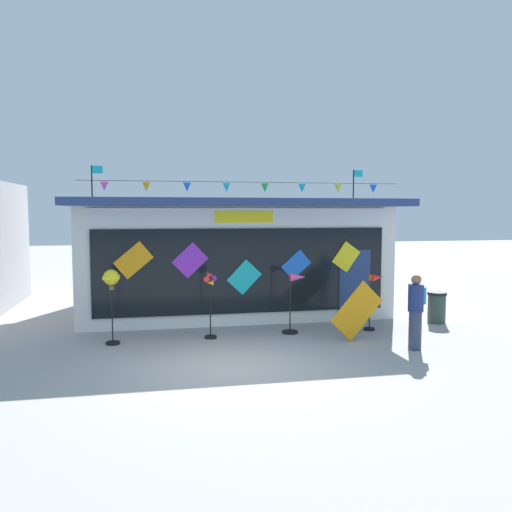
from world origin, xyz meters
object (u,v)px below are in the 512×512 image
object	(u,v)px
wind_spinner_far_left	(111,284)
wind_spinner_left	(210,298)
kite_shop_building	(230,254)
wind_spinner_center_right	(375,291)
person_near_camera	(416,310)
trash_bin	(437,307)
display_kite_on_ground	(357,311)
wind_spinner_center_left	(295,296)

from	to	relation	value
wind_spinner_far_left	wind_spinner_left	xyz separation A→B (m)	(2.28, 0.10, -0.42)
kite_shop_building	wind_spinner_center_right	xyz separation A→B (m)	(3.22, -3.67, -0.70)
person_near_camera	trash_bin	xyz separation A→B (m)	(1.97, 2.45, -0.46)
wind_spinner_left	display_kite_on_ground	size ratio (longest dim) A/B	1.24
kite_shop_building	person_near_camera	bearing A→B (deg)	-59.49
kite_shop_building	wind_spinner_left	bearing A→B (deg)	-105.57
kite_shop_building	display_kite_on_ground	world-z (taller)	kite_shop_building
trash_bin	wind_spinner_center_right	bearing A→B (deg)	-166.72
kite_shop_building	trash_bin	size ratio (longest dim) A/B	10.68
wind_spinner_center_left	trash_bin	size ratio (longest dim) A/B	1.79
wind_spinner_center_left	kite_shop_building	bearing A→B (deg)	107.20
person_near_camera	display_kite_on_ground	world-z (taller)	person_near_camera
wind_spinner_center_left	display_kite_on_ground	xyz separation A→B (m)	(1.26, -0.97, -0.25)
person_near_camera	trash_bin	size ratio (longest dim) A/B	1.97
person_near_camera	wind_spinner_far_left	bearing A→B (deg)	-145.34
wind_spinner_far_left	wind_spinner_center_right	xyz separation A→B (m)	(6.54, 0.16, -0.37)
wind_spinner_center_left	wind_spinner_left	bearing A→B (deg)	-176.24
wind_spinner_left	trash_bin	size ratio (longest dim) A/B	1.89
wind_spinner_left	wind_spinner_center_left	world-z (taller)	wind_spinner_left
person_near_camera	display_kite_on_ground	size ratio (longest dim) A/B	1.29
wind_spinner_center_left	person_near_camera	world-z (taller)	person_near_camera
kite_shop_building	wind_spinner_far_left	bearing A→B (deg)	-130.91
wind_spinner_left	trash_bin	distance (m)	6.37
wind_spinner_far_left	display_kite_on_ground	distance (m)	5.78
kite_shop_building	person_near_camera	xyz separation A→B (m)	(3.31, -5.63, -0.84)
kite_shop_building	trash_bin	distance (m)	6.30
wind_spinner_left	wind_spinner_center_left	bearing A→B (deg)	3.76
wind_spinner_center_right	person_near_camera	bearing A→B (deg)	-87.29
wind_spinner_center_left	display_kite_on_ground	size ratio (longest dim) A/B	1.18
wind_spinner_far_left	display_kite_on_ground	size ratio (longest dim) A/B	1.34
wind_spinner_far_left	wind_spinner_center_left	bearing A→B (deg)	3.18
kite_shop_building	wind_spinner_center_right	size ratio (longest dim) A/B	6.22
wind_spinner_center_left	wind_spinner_center_right	world-z (taller)	wind_spinner_center_left
wind_spinner_left	display_kite_on_ground	distance (m)	3.52
kite_shop_building	trash_bin	world-z (taller)	kite_shop_building
wind_spinner_center_right	wind_spinner_far_left	bearing A→B (deg)	-178.56
wind_spinner_far_left	trash_bin	world-z (taller)	wind_spinner_far_left
wind_spinner_center_right	person_near_camera	size ratio (longest dim) A/B	0.87
wind_spinner_left	trash_bin	world-z (taller)	wind_spinner_left
kite_shop_building	wind_spinner_center_right	bearing A→B (deg)	-48.70
person_near_camera	trash_bin	world-z (taller)	person_near_camera
wind_spinner_far_left	wind_spinner_center_left	size ratio (longest dim) A/B	1.14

